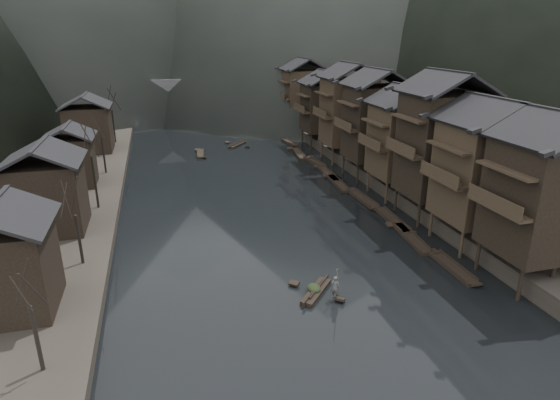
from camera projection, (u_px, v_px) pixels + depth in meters
name	position (u px, v px, depth m)	size (l,w,h in m)	color
water	(292.00, 260.00, 40.29)	(300.00, 300.00, 0.00)	black
right_bank	(416.00, 135.00, 84.77)	(40.00, 200.00, 1.80)	#2D2823
stilt_houses	(382.00, 114.00, 58.82)	(9.00, 67.60, 15.26)	black
left_houses	(64.00, 155.00, 51.74)	(8.10, 53.20, 8.73)	black
bare_trees	(98.00, 142.00, 53.71)	(3.99, 61.59, 7.98)	black
moored_sampans	(343.00, 185.00, 59.39)	(2.96, 54.16, 0.47)	black
midriver_boats	(219.00, 149.00, 77.45)	(9.47, 10.28, 0.45)	black
stone_bridge	(202.00, 96.00, 104.04)	(40.00, 6.00, 9.00)	#4C4C4F
hero_sampan	(316.00, 291.00, 35.02)	(3.49, 3.90, 0.43)	black
cargo_heap	(314.00, 284.00, 34.95)	(0.99, 1.29, 0.59)	black
boatman	(335.00, 284.00, 33.80)	(0.63, 0.42, 1.74)	#515153
bamboo_pole	(339.00, 252.00, 32.97)	(0.06, 0.06, 3.91)	#8C7A51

